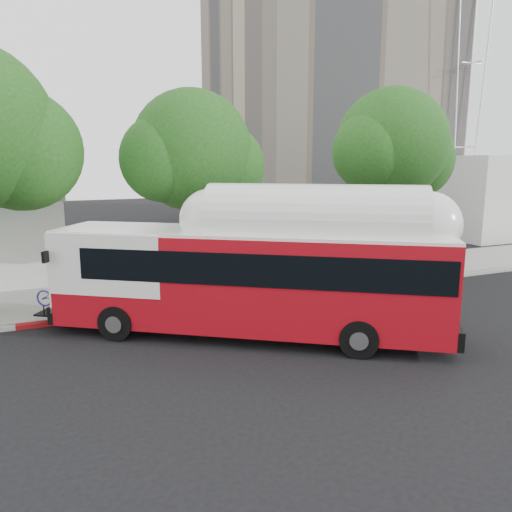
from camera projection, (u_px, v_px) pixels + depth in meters
The scene contains 8 objects.
ground at pixel (273, 334), 16.75m from camera, with size 120.00×120.00×0.00m, color black.
sidewalk at pixel (213, 287), 22.61m from camera, with size 60.00×5.00×0.15m, color gray.
curb_strip at pixel (233, 302), 20.26m from camera, with size 60.00×0.30×0.15m, color gray.
red_curb_segment at pixel (160, 310), 19.11m from camera, with size 10.00×0.32×0.16m, color maroon.
street_tree_mid at pixel (201, 156), 20.86m from camera, with size 5.75×5.00×8.62m.
street_tree_right at pixel (398, 149), 24.45m from camera, with size 6.21×5.40×9.18m.
apartment_tower at pixel (324, 27), 45.54m from camera, with size 18.00×18.00×37.00m.
transit_bus at pixel (251, 280), 16.28m from camera, with size 12.61×9.54×4.03m.
Camera 1 is at (-6.75, -14.44, 5.80)m, focal length 35.00 mm.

